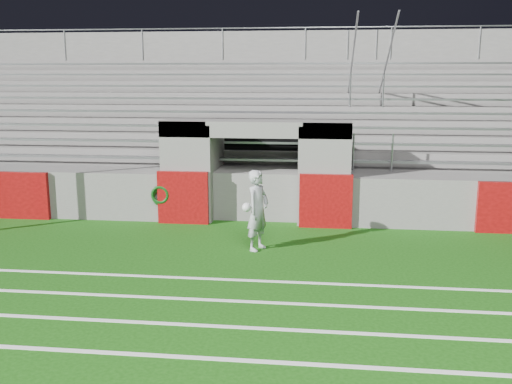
# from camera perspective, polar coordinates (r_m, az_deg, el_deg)

# --- Properties ---
(ground) EXTENTS (90.00, 90.00, 0.00)m
(ground) POSITION_cam_1_polar(r_m,az_deg,el_deg) (11.63, -2.02, -7.07)
(ground) COLOR #13470B
(ground) RESTS_ON ground
(stadium_structure) EXTENTS (26.00, 8.48, 5.42)m
(stadium_structure) POSITION_cam_1_polar(r_m,az_deg,el_deg) (19.07, 1.57, 4.87)
(stadium_structure) COLOR #63615E
(stadium_structure) RESTS_ON ground
(goalkeeper_with_ball) EXTENTS (0.65, 0.75, 1.75)m
(goalkeeper_with_ball) POSITION_cam_1_polar(r_m,az_deg,el_deg) (12.25, 0.17, -1.84)
(goalkeeper_with_ball) COLOR #A2A6AB
(goalkeeper_with_ball) RESTS_ON ground
(hose_coil) EXTENTS (0.49, 0.14, 0.55)m
(hose_coil) POSITION_cam_1_polar(r_m,az_deg,el_deg) (14.72, -9.54, -0.38)
(hose_coil) COLOR #0D4512
(hose_coil) RESTS_ON ground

